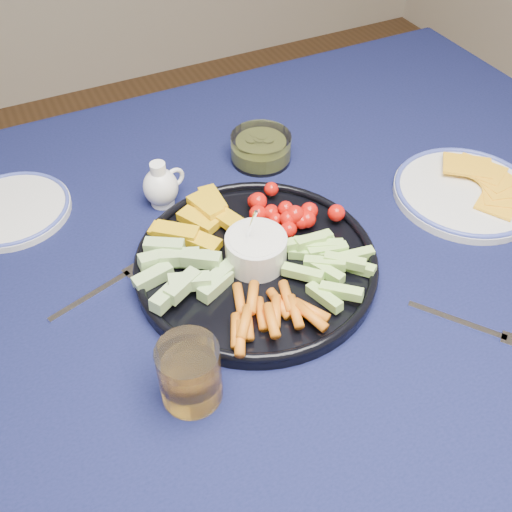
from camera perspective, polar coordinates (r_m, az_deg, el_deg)
name	(u,v)px	position (r m, az deg, el deg)	size (l,w,h in m)	color
dining_table	(217,301)	(0.95, -3.89, -4.50)	(1.67, 1.07, 0.75)	#492818
crudite_platter	(255,260)	(0.86, -0.14, -0.39)	(0.37, 0.37, 0.12)	black
creamer_pitcher	(161,186)	(0.98, -9.47, 6.89)	(0.08, 0.06, 0.08)	white
pickle_bowl	(261,149)	(1.07, 0.49, 10.63)	(0.11, 0.11, 0.05)	silver
cheese_plate	(466,190)	(1.06, 20.27, 6.16)	(0.25, 0.25, 0.03)	silver
juice_tumbler	(190,376)	(0.71, -6.59, -11.82)	(0.08, 0.08, 0.09)	silver
fork_left	(106,286)	(0.88, -14.73, -2.97)	(0.16, 0.06, 0.00)	white
fork_right	(476,328)	(0.86, 21.17, -6.73)	(0.11, 0.14, 0.00)	white
side_plate_extra	(11,209)	(1.05, -23.26, 4.32)	(0.20, 0.20, 0.02)	silver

